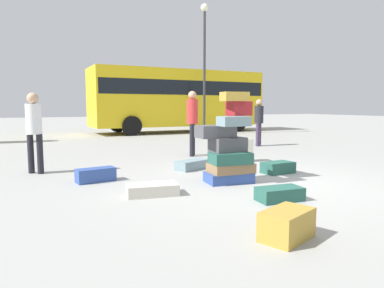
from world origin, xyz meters
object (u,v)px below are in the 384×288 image
suitcase_tower (229,148)px  suitcase_cream_white_trunk (152,189)px  suitcase_teal_behind_tower (278,168)px  person_passerby_in_red (259,118)px  parked_bus (178,97)px  person_bearded_onlooker (192,117)px  lamp_post (204,50)px  suitcase_slate_left_side (193,165)px  suitcase_cream_upright_blue (247,150)px  suitcase_teal_foreground_far (280,194)px  suitcase_tan_right_side (287,225)px  suitcase_navy_foreground_near (96,175)px  person_tourist_with_camera (34,126)px

suitcase_tower → suitcase_cream_white_trunk: (-1.52, -0.26, -0.53)m
suitcase_tower → suitcase_teal_behind_tower: bearing=12.5°
person_passerby_in_red → parked_bus: parked_bus is taller
person_bearded_onlooker → lamp_post: (3.66, 6.29, 2.90)m
suitcase_tower → suitcase_slate_left_side: (-0.02, 1.43, -0.52)m
suitcase_cream_upright_blue → suitcase_slate_left_side: bearing=-154.9°
suitcase_tower → suitcase_teal_foreground_far: (0.02, -1.36, -0.52)m
suitcase_teal_foreground_far → person_passerby_in_red: person_passerby_in_red is taller
person_passerby_in_red → suitcase_tower: bearing=11.1°
suitcase_teal_behind_tower → suitcase_tan_right_side: bearing=-132.1°
suitcase_cream_upright_blue → suitcase_tan_right_side: bearing=-108.7°
suitcase_navy_foreground_near → person_passerby_in_red: 6.94m
suitcase_slate_left_side → suitcase_navy_foreground_near: suitcase_navy_foreground_near is taller
suitcase_navy_foreground_near → suitcase_cream_white_trunk: bearing=-74.2°
suitcase_teal_foreground_far → suitcase_cream_white_trunk: bearing=150.2°
suitcase_cream_upright_blue → person_bearded_onlooker: (-0.79, 1.43, 0.77)m
suitcase_slate_left_side → suitcase_cream_upright_blue: bearing=-4.9°
suitcase_tower → suitcase_navy_foreground_near: suitcase_tower is taller
suitcase_cream_white_trunk → parked_bus: (5.57, 11.86, 1.75)m
person_bearded_onlooker → lamp_post: 7.83m
suitcase_tower → parked_bus: parked_bus is taller
suitcase_teal_foreground_far → person_bearded_onlooker: 4.80m
person_passerby_in_red → suitcase_navy_foreground_near: bearing=-8.4°
suitcase_teal_foreground_far → suitcase_tan_right_side: suitcase_tan_right_side is taller
suitcase_slate_left_side → person_passerby_in_red: (3.92, 2.99, 0.84)m
person_passerby_in_red → suitcase_cream_upright_blue: bearing=11.4°
suitcase_cream_white_trunk → parked_bus: size_ratio=0.09×
suitcase_teal_behind_tower → person_passerby_in_red: size_ratio=0.40×
person_passerby_in_red → suitcase_slate_left_side: bearing=-0.1°
person_tourist_with_camera → lamp_post: size_ratio=0.27×
suitcase_cream_white_trunk → suitcase_teal_foreground_far: size_ratio=1.18×
suitcase_teal_foreground_far → suitcase_slate_left_side: size_ratio=0.86×
suitcase_cream_upright_blue → parked_bus: bearing=87.3°
parked_bus → lamp_post: lamp_post is taller
suitcase_teal_foreground_far → person_tourist_with_camera: person_tourist_with_camera is taller
suitcase_teal_foreground_far → suitcase_navy_foreground_near: suitcase_navy_foreground_near is taller
suitcase_cream_white_trunk → suitcase_teal_behind_tower: bearing=20.8°
suitcase_tower → suitcase_cream_white_trunk: suitcase_tower is taller
suitcase_tan_right_side → parked_bus: parked_bus is taller
suitcase_teal_foreground_far → person_passerby_in_red: 7.02m
suitcase_teal_behind_tower → suitcase_navy_foreground_near: size_ratio=0.94×
suitcase_teal_foreground_far → suitcase_tower: bearing=96.7°
suitcase_cream_upright_blue → person_passerby_in_red: bearing=60.0°
person_bearded_onlooker → parked_bus: 8.95m
suitcase_cream_white_trunk → suitcase_cream_upright_blue: bearing=43.3°
suitcase_teal_foreground_far → suitcase_slate_left_side: suitcase_slate_left_side is taller
person_tourist_with_camera → suitcase_navy_foreground_near: bearing=-13.2°
suitcase_slate_left_side → person_bearded_onlooker: bearing=45.7°
suitcase_teal_behind_tower → suitcase_slate_left_side: bearing=136.6°
person_bearded_onlooker → suitcase_tower: bearing=18.3°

